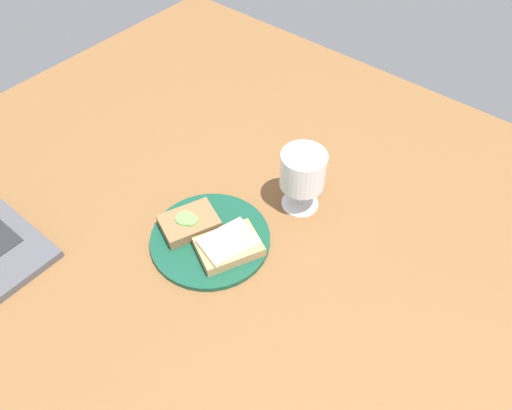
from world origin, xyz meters
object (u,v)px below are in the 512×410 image
Objects in this scene: wine_glass at (303,172)px; plate at (209,240)px; sandwich_with_cheese at (229,246)px; sandwich_with_cucumber at (189,223)px.

plate is at bearing 158.22° from wine_glass.
sandwich_with_cheese is at bearing -86.46° from plate.
plate is 1.81× the size of sandwich_with_cucumber.
wine_glass reaches higher than sandwich_with_cucumber.
sandwich_with_cheese is at bearing 171.59° from wine_glass.
sandwich_with_cucumber reaches higher than plate.
sandwich_with_cucumber is 23.19cm from wine_glass.
plate is 1.70× the size of wine_glass.
plate is 4.99cm from sandwich_with_cucumber.
sandwich_with_cucumber is at bearing 93.62° from sandwich_with_cheese.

